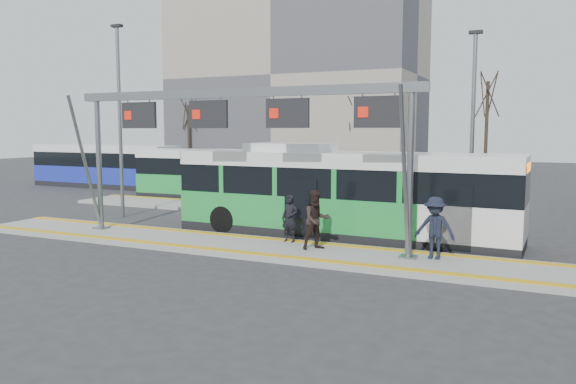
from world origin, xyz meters
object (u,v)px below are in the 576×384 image
gantry (237,120)px  passenger_b (316,220)px  hero_bus (341,195)px  passenger_a (290,219)px  passenger_c (435,228)px

gantry → passenger_b: gantry is taller
hero_bus → passenger_a: size_ratio=7.86×
passenger_b → passenger_a: bearing=106.4°
passenger_a → passenger_b: bearing=-24.8°
gantry → passenger_c: bearing=2.1°
passenger_c → passenger_a: bearing=-179.9°
gantry → hero_bus: size_ratio=1.02×
passenger_a → gantry: bearing=-151.7°
hero_bus → passenger_b: hero_bus is taller
passenger_a → hero_bus: bearing=69.9°
gantry → passenger_c: 7.33m
hero_bus → passenger_b: 3.02m
passenger_c → hero_bus: bearing=150.6°
hero_bus → passenger_c: 4.84m
gantry → hero_bus: 4.84m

